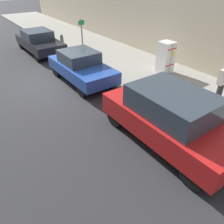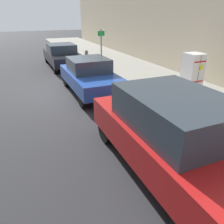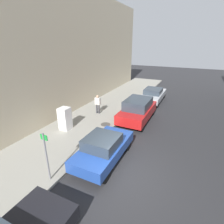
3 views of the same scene
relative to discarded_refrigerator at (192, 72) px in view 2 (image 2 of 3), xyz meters
The scene contains 9 objects.
ground_plane 5.67m from the discarded_refrigerator, 24.22° to the right, with size 80.00×80.00×0.00m, color #28282B.
sidewalk_slab 2.53m from the discarded_refrigerator, 74.58° to the right, with size 4.42×44.00×0.15m, color gray.
discarded_refrigerator is the anchor object (origin of this frame).
manhole_cover 2.91m from the discarded_refrigerator, 39.49° to the left, with size 0.70×0.70×0.02m, color #47443F.
street_sign_post 4.83m from the discarded_refrigerator, 58.73° to the right, with size 0.36×0.07×2.29m.
fire_hydrant 7.90m from the discarded_refrigerator, 73.24° to the right, with size 0.22×0.22×0.78m.
parked_sedan_dark 8.45m from the discarded_refrigerator, 62.41° to the right, with size 1.85×4.59×1.39m.
parked_hatchback_blue 4.29m from the discarded_refrigerator, 24.08° to the right, with size 1.77×3.98×1.46m.
parked_suv_red 5.46m from the discarded_refrigerator, 44.22° to the left, with size 1.96×4.42×1.75m.
Camera 2 is at (1.53, 9.22, 3.15)m, focal length 35.00 mm.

